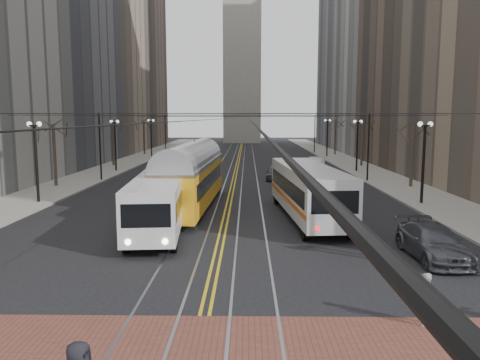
{
  "coord_description": "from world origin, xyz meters",
  "views": [
    {
      "loc": [
        1.34,
        -14.88,
        6.16
      ],
      "look_at": [
        0.96,
        8.71,
        3.0
      ],
      "focal_mm": 35.0,
      "sensor_mm": 36.0,
      "label": 1
    }
  ],
  "objects_px": {
    "sedan_parked": "(433,242)",
    "sedan_grey": "(274,173)",
    "transit_bus": "(160,202)",
    "pedestrian_b": "(425,299)",
    "sedan_silver": "(317,165)",
    "cargo_van": "(312,185)",
    "rear_bus": "(308,193)",
    "streetcar": "(191,183)"
  },
  "relations": [
    {
      "from": "sedan_parked",
      "to": "sedan_grey",
      "type": "bearing_deg",
      "value": 100.05
    },
    {
      "from": "transit_bus",
      "to": "sedan_parked",
      "type": "xyz_separation_m",
      "value": [
        13.0,
        -5.34,
        -0.76
      ]
    },
    {
      "from": "pedestrian_b",
      "to": "sedan_silver",
      "type": "bearing_deg",
      "value": 178.71
    },
    {
      "from": "transit_bus",
      "to": "sedan_grey",
      "type": "relative_size",
      "value": 2.97
    },
    {
      "from": "cargo_van",
      "to": "sedan_parked",
      "type": "bearing_deg",
      "value": -69.73
    },
    {
      "from": "transit_bus",
      "to": "pedestrian_b",
      "type": "relative_size",
      "value": 7.49
    },
    {
      "from": "sedan_parked",
      "to": "sedan_silver",
      "type": "bearing_deg",
      "value": 88.69
    },
    {
      "from": "sedan_parked",
      "to": "rear_bus",
      "type": "bearing_deg",
      "value": 117.59
    },
    {
      "from": "rear_bus",
      "to": "sedan_grey",
      "type": "bearing_deg",
      "value": 88.33
    },
    {
      "from": "transit_bus",
      "to": "streetcar",
      "type": "relative_size",
      "value": 0.81
    },
    {
      "from": "rear_bus",
      "to": "sedan_grey",
      "type": "xyz_separation_m",
      "value": [
        -1.0,
        18.17,
        -0.93
      ]
    },
    {
      "from": "sedan_parked",
      "to": "pedestrian_b",
      "type": "distance_m",
      "value": 7.33
    },
    {
      "from": "pedestrian_b",
      "to": "rear_bus",
      "type": "bearing_deg",
      "value": -171.28
    },
    {
      "from": "rear_bus",
      "to": "sedan_parked",
      "type": "xyz_separation_m",
      "value": [
        4.5,
        -7.98,
        -0.88
      ]
    },
    {
      "from": "streetcar",
      "to": "rear_bus",
      "type": "distance_m",
      "value": 8.3
    },
    {
      "from": "streetcar",
      "to": "cargo_van",
      "type": "height_order",
      "value": "streetcar"
    },
    {
      "from": "transit_bus",
      "to": "sedan_silver",
      "type": "bearing_deg",
      "value": 60.51
    },
    {
      "from": "pedestrian_b",
      "to": "sedan_parked",
      "type": "bearing_deg",
      "value": 159.31
    },
    {
      "from": "streetcar",
      "to": "sedan_parked",
      "type": "bearing_deg",
      "value": -41.3
    },
    {
      "from": "sedan_grey",
      "to": "sedan_silver",
      "type": "relative_size",
      "value": 0.79
    },
    {
      "from": "transit_bus",
      "to": "cargo_van",
      "type": "distance_m",
      "value": 12.95
    },
    {
      "from": "transit_bus",
      "to": "sedan_parked",
      "type": "height_order",
      "value": "transit_bus"
    },
    {
      "from": "sedan_silver",
      "to": "sedan_parked",
      "type": "height_order",
      "value": "sedan_silver"
    },
    {
      "from": "streetcar",
      "to": "sedan_silver",
      "type": "distance_m",
      "value": 24.39
    },
    {
      "from": "transit_bus",
      "to": "sedan_grey",
      "type": "distance_m",
      "value": 22.14
    },
    {
      "from": "sedan_parked",
      "to": "pedestrian_b",
      "type": "bearing_deg",
      "value": -114.95
    },
    {
      "from": "sedan_grey",
      "to": "rear_bus",
      "type": "bearing_deg",
      "value": -84.07
    },
    {
      "from": "rear_bus",
      "to": "sedan_parked",
      "type": "bearing_deg",
      "value": -65.41
    },
    {
      "from": "sedan_grey",
      "to": "sedan_parked",
      "type": "distance_m",
      "value": 26.73
    },
    {
      "from": "sedan_silver",
      "to": "streetcar",
      "type": "bearing_deg",
      "value": -111.31
    },
    {
      "from": "streetcar",
      "to": "sedan_grey",
      "type": "height_order",
      "value": "streetcar"
    },
    {
      "from": "sedan_silver",
      "to": "pedestrian_b",
      "type": "relative_size",
      "value": 3.19
    },
    {
      "from": "sedan_parked",
      "to": "cargo_van",
      "type": "bearing_deg",
      "value": 101.85
    },
    {
      "from": "sedan_grey",
      "to": "pedestrian_b",
      "type": "distance_m",
      "value": 33.0
    },
    {
      "from": "streetcar",
      "to": "sedan_silver",
      "type": "relative_size",
      "value": 2.89
    },
    {
      "from": "sedan_grey",
      "to": "pedestrian_b",
      "type": "height_order",
      "value": "pedestrian_b"
    },
    {
      "from": "cargo_van",
      "to": "sedan_parked",
      "type": "distance_m",
      "value": 14.45
    },
    {
      "from": "sedan_silver",
      "to": "cargo_van",
      "type": "bearing_deg",
      "value": -91.98
    },
    {
      "from": "sedan_silver",
      "to": "sedan_grey",
      "type": "bearing_deg",
      "value": -120.26
    },
    {
      "from": "rear_bus",
      "to": "sedan_silver",
      "type": "height_order",
      "value": "rear_bus"
    },
    {
      "from": "sedan_grey",
      "to": "sedan_silver",
      "type": "bearing_deg",
      "value": 55.11
    },
    {
      "from": "sedan_silver",
      "to": "sedan_parked",
      "type": "distance_m",
      "value": 32.9
    }
  ]
}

